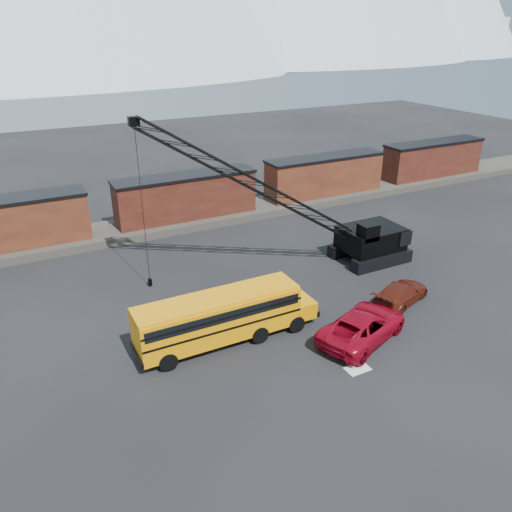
{
  "coord_description": "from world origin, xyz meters",
  "views": [
    {
      "loc": [
        -15.15,
        -21.62,
        17.64
      ],
      "look_at": [
        -0.58,
        6.37,
        3.0
      ],
      "focal_mm": 35.0,
      "sensor_mm": 36.0,
      "label": 1
    }
  ],
  "objects": [
    {
      "name": "ground",
      "position": [
        0.0,
        0.0,
        0.0
      ],
      "size": [
        160.0,
        160.0,
        0.0
      ],
      "primitive_type": "plane",
      "color": "black",
      "rests_on": "ground"
    },
    {
      "name": "gravel_berm",
      "position": [
        0.0,
        22.0,
        0.35
      ],
      "size": [
        120.0,
        5.0,
        0.7
      ],
      "primitive_type": "cube",
      "color": "#46423A",
      "rests_on": "ground"
    },
    {
      "name": "boxcar_west_near",
      "position": [
        -16.0,
        22.0,
        2.76
      ],
      "size": [
        13.7,
        3.1,
        4.17
      ],
      "color": "#421812",
      "rests_on": "gravel_berm"
    },
    {
      "name": "boxcar_mid",
      "position": [
        0.0,
        22.0,
        2.76
      ],
      "size": [
        13.7,
        3.1,
        4.17
      ],
      "color": "#4E2216",
      "rests_on": "gravel_berm"
    },
    {
      "name": "boxcar_east_near",
      "position": [
        16.0,
        22.0,
        2.76
      ],
      "size": [
        13.7,
        3.1,
        4.17
      ],
      "color": "#421812",
      "rests_on": "gravel_berm"
    },
    {
      "name": "boxcar_east_far",
      "position": [
        32.0,
        22.0,
        2.76
      ],
      "size": [
        13.7,
        3.1,
        4.17
      ],
      "color": "#4E2216",
      "rests_on": "gravel_berm"
    },
    {
      "name": "snow_patch",
      "position": [
        0.5,
        -4.0,
        0.01
      ],
      "size": [
        1.4,
        0.9,
        0.02
      ],
      "primitive_type": "cube",
      "color": "silver",
      "rests_on": "ground"
    },
    {
      "name": "school_bus",
      "position": [
        -5.05,
        2.01,
        1.79
      ],
      "size": [
        11.65,
        2.65,
        3.19
      ],
      "color": "orange",
      "rests_on": "ground"
    },
    {
      "name": "red_pickup",
      "position": [
        2.59,
        -1.7,
        0.93
      ],
      "size": [
        7.34,
        5.21,
        1.86
      ],
      "primitive_type": "imported",
      "rotation": [
        0.0,
        0.0,
        1.93
      ],
      "color": "maroon",
      "rests_on": "ground"
    },
    {
      "name": "maroon_suv",
      "position": [
        7.75,
        0.61,
        0.75
      ],
      "size": [
        5.54,
        3.65,
        1.49
      ],
      "primitive_type": "imported",
      "rotation": [
        0.0,
        0.0,
        1.9
      ],
      "color": "#4E170E",
      "rests_on": "ground"
    },
    {
      "name": "crawler_crane",
      "position": [
        1.24,
        9.18,
        6.97
      ],
      "size": [
        20.75,
        6.31,
        12.53
      ],
      "color": "black",
      "rests_on": "ground"
    }
  ]
}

